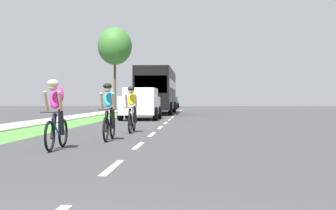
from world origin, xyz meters
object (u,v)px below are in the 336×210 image
cyclist_trailing (109,111)px  suv_white (141,103)px  bus_black (157,89)px  street_tree_far (115,46)px  cyclist_distant (132,109)px  sedan_dark_green (172,102)px  cyclist_lead (56,114)px  pickup_blue (168,102)px

cyclist_trailing → suv_white: bearing=92.7°
bus_black → street_tree_far: 11.60m
cyclist_distant → sedan_dark_green: size_ratio=0.40×
street_tree_far → cyclist_lead: bearing=-82.5°
bus_black → street_tree_far: bearing=118.0°
cyclist_lead → sedan_dark_green: (0.08, 55.32, -0.04)m
pickup_blue → sedan_dark_green: bearing=89.7°
cyclist_distant → bus_black: size_ratio=0.15×
cyclist_trailing → sedan_dark_green: cyclist_trailing is taller
sedan_dark_green → street_tree_far: 20.18m
bus_black → street_tree_far: size_ratio=1.38×
cyclist_trailing → bus_black: size_ratio=0.15×
cyclist_lead → sedan_dark_green: 55.32m
bus_black → street_tree_far: street_tree_far is taller
cyclist_lead → bus_black: 27.20m
pickup_blue → street_tree_far: (-4.86, -9.38, 5.68)m
bus_black → sedan_dark_green: (-0.11, 28.15, -1.21)m
cyclist_lead → cyclist_distant: (1.00, 5.56, 0.00)m
street_tree_far → suv_white: bearing=-76.5°
bus_black → pickup_blue: 18.85m
cyclist_lead → street_tree_far: bearing=97.5°
sedan_dark_green → cyclist_distant: bearing=-88.9°
cyclist_distant → bus_black: 21.66m
sedan_dark_green → pickup_blue: bearing=-90.3°
pickup_blue → street_tree_far: 11.99m
cyclist_lead → street_tree_far: street_tree_far is taller
cyclist_lead → cyclist_distant: bearing=79.8°
cyclist_lead → cyclist_trailing: bearing=72.4°
pickup_blue → street_tree_far: bearing=-117.4°
suv_white → cyclist_lead: bearing=-90.4°
cyclist_trailing → suv_white: (-0.66, 13.70, 0.14)m
pickup_blue → suv_white: bearing=-89.9°
cyclist_lead → pickup_blue: size_ratio=0.34×
cyclist_trailing → cyclist_lead: bearing=-107.6°
cyclist_distant → sedan_dark_green: cyclist_distant is taller
cyclist_trailing → street_tree_far: street_tree_far is taller
suv_white → sedan_dark_green: bearing=90.0°
cyclist_lead → cyclist_distant: 5.65m
bus_black → street_tree_far: (-5.01, 9.43, 4.53)m
cyclist_trailing → pickup_blue: size_ratio=0.34×
cyclist_lead → pickup_blue: 45.98m
street_tree_far → bus_black: bearing=-62.0°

